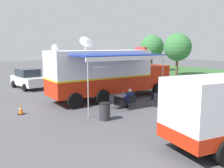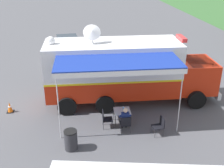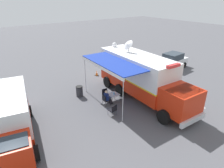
% 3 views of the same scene
% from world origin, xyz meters
% --- Properties ---
extents(ground_plane, '(100.00, 100.00, 0.00)m').
position_xyz_m(ground_plane, '(0.00, 0.00, 0.00)').
color(ground_plane, '#515156').
extents(lot_stripe, '(0.36, 4.80, 0.01)m').
position_xyz_m(lot_stripe, '(-2.76, 2.62, 0.00)').
color(lot_stripe, silver).
rests_on(lot_stripe, ground).
extents(command_truck, '(5.13, 9.60, 4.53)m').
position_xyz_m(command_truck, '(0.07, 0.74, 1.94)').
color(command_truck, red).
rests_on(command_truck, ground).
extents(folding_table, '(0.84, 0.84, 0.73)m').
position_xyz_m(folding_table, '(2.41, 0.10, 0.67)').
color(folding_table, silver).
rests_on(folding_table, ground).
extents(water_bottle, '(0.07, 0.07, 0.22)m').
position_xyz_m(water_bottle, '(2.41, 0.17, 0.83)').
color(water_bottle, '#4C99D8').
rests_on(water_bottle, folding_table).
extents(folding_chair_at_table, '(0.50, 0.50, 0.87)m').
position_xyz_m(folding_chair_at_table, '(3.21, 0.12, 0.51)').
color(folding_chair_at_table, black).
rests_on(folding_chair_at_table, ground).
extents(folding_chair_beside_table, '(0.50, 0.50, 0.87)m').
position_xyz_m(folding_chair_beside_table, '(2.60, -0.75, 0.51)').
color(folding_chair_beside_table, black).
rests_on(folding_chair_beside_table, ground).
extents(folding_chair_spare_by_truck, '(0.53, 0.53, 0.87)m').
position_xyz_m(folding_chair_spare_by_truck, '(3.59, 1.66, 0.51)').
color(folding_chair_spare_by_truck, black).
rests_on(folding_chair_spare_by_truck, ground).
extents(seated_responder, '(0.68, 0.57, 1.25)m').
position_xyz_m(seated_responder, '(3.02, 0.13, 0.65)').
color(seated_responder, navy).
rests_on(seated_responder, ground).
extents(trash_bin, '(0.57, 0.57, 0.91)m').
position_xyz_m(trash_bin, '(4.10, -2.44, 0.46)').
color(trash_bin, '#2D2D33').
rests_on(trash_bin, ground).
extents(traffic_cone, '(0.36, 0.36, 0.58)m').
position_xyz_m(traffic_cone, '(0.39, -5.61, 0.28)').
color(traffic_cone, black).
rests_on(traffic_cone, ground).
extents(car_behind_truck, '(4.33, 2.27, 1.76)m').
position_xyz_m(car_behind_truck, '(-7.99, -2.42, 0.88)').
color(car_behind_truck, silver).
rests_on(car_behind_truck, ground).
extents(tree_far_left, '(3.58, 3.58, 5.43)m').
position_xyz_m(tree_far_left, '(-12.52, 17.85, 3.63)').
color(tree_far_left, brown).
rests_on(tree_far_left, ground).
extents(tree_left_of_centre, '(3.54, 3.54, 5.42)m').
position_xyz_m(tree_left_of_centre, '(-6.42, 16.28, 3.63)').
color(tree_left_of_centre, brown).
rests_on(tree_left_of_centre, ground).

